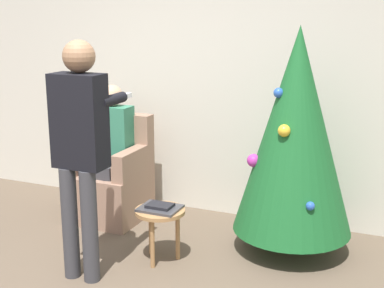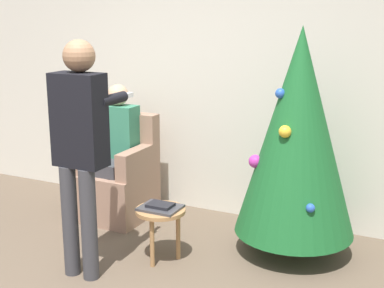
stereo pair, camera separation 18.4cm
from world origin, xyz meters
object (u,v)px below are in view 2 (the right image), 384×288
at_px(armchair, 117,180).
at_px(person_seated, 115,146).
at_px(christmas_tree, 298,133).
at_px(person_standing, 80,139).
at_px(side_stool, 161,217).

bearing_deg(armchair, person_seated, -90.00).
relative_size(christmas_tree, person_seated, 1.44).
xyz_separation_m(christmas_tree, armchair, (-1.76, 0.07, -0.65)).
relative_size(christmas_tree, person_standing, 1.05).
distance_m(armchair, person_seated, 0.35).
relative_size(armchair, person_standing, 0.56).
relative_size(armchair, person_seated, 0.77).
bearing_deg(person_seated, person_standing, -67.98).
height_order(person_standing, side_stool, person_standing).
xyz_separation_m(person_seated, person_standing, (0.44, -1.08, 0.34)).
relative_size(person_seated, side_stool, 2.97).
bearing_deg(christmas_tree, person_standing, -142.04).
bearing_deg(armchair, christmas_tree, -2.32).
bearing_deg(person_standing, christmas_tree, 37.96).
height_order(person_seated, side_stool, person_seated).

